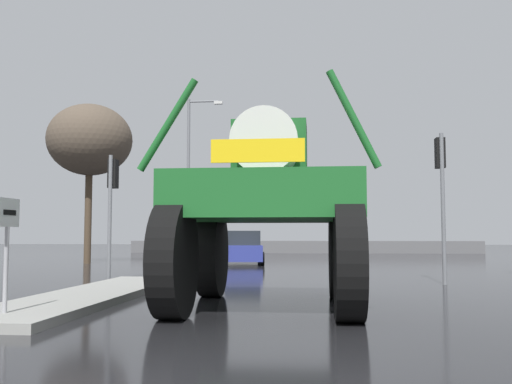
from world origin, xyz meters
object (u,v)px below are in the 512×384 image
bare_tree_left (90,140)px  streetlight_far_left (191,170)px  sedan_ahead (243,248)px  traffic_signal_near_right (441,174)px  lane_arrow_sign (7,234)px  oversize_sprayer (269,209)px  traffic_signal_near_left (112,189)px

bare_tree_left → streetlight_far_left: bearing=65.1°
sedan_ahead → traffic_signal_near_right: 12.56m
lane_arrow_sign → bare_tree_left: 19.40m
oversize_sprayer → traffic_signal_near_right: 7.06m
bare_tree_left → traffic_signal_near_left: bearing=-64.7°
traffic_signal_near_right → sedan_ahead: bearing=123.2°
traffic_signal_near_right → streetlight_far_left: (-10.75, 17.35, 2.22)m
traffic_signal_near_left → streetlight_far_left: size_ratio=0.38×
oversize_sprayer → traffic_signal_near_right: size_ratio=1.29×
oversize_sprayer → sedan_ahead: size_ratio=1.23×
oversize_sprayer → bare_tree_left: bearing=32.2°
streetlight_far_left → bare_tree_left: size_ratio=1.25×
oversize_sprayer → sedan_ahead: oversize_sprayer is taller
traffic_signal_near_left → streetlight_far_left: 17.59m
sedan_ahead → bare_tree_left: size_ratio=0.57×
streetlight_far_left → traffic_signal_near_left: bearing=-85.3°
streetlight_far_left → traffic_signal_near_right: bearing=-58.2°
streetlight_far_left → bare_tree_left: 7.97m
lane_arrow_sign → traffic_signal_near_right: 11.38m
traffic_signal_near_left → sedan_ahead: bearing=76.2°
lane_arrow_sign → sedan_ahead: size_ratio=0.41×
oversize_sprayer → bare_tree_left: size_ratio=0.70×
sedan_ahead → streetlight_far_left: bearing=21.9°
sedan_ahead → streetlight_far_left: 9.24m
traffic_signal_near_left → streetlight_far_left: (-1.44, 17.34, 2.57)m
sedan_ahead → bare_tree_left: 8.94m
traffic_signal_near_right → bare_tree_left: 17.59m
sedan_ahead → lane_arrow_sign: bearing=168.0°
sedan_ahead → traffic_signal_near_left: bearing=158.5°
traffic_signal_near_right → bare_tree_left: size_ratio=0.54×
oversize_sprayer → bare_tree_left: bare_tree_left is taller
oversize_sprayer → streetlight_far_left: streetlight_far_left is taller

